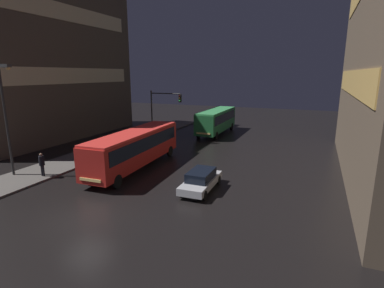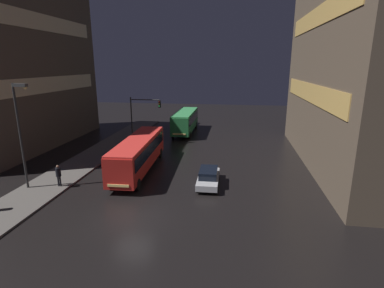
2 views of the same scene
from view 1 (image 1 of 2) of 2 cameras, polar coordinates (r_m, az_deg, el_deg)
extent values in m
plane|color=black|center=(18.41, -19.64, -13.16)|extent=(120.00, 120.00, 0.00)
cube|color=#56514C|center=(31.07, -19.72, -2.23)|extent=(4.00, 48.00, 0.15)
cube|color=#4C4238|center=(42.85, -26.61, 15.86)|extent=(10.00, 22.56, 21.80)
cube|color=beige|center=(39.19, -21.25, 12.03)|extent=(0.24, 19.17, 1.80)
cube|color=beige|center=(39.75, -22.14, 22.00)|extent=(0.24, 19.17, 1.80)
cube|color=#E0B25B|center=(26.08, 28.46, 10.27)|extent=(0.24, 22.01, 1.80)
cube|color=#AD1E19|center=(25.92, -10.73, -0.71)|extent=(3.00, 12.01, 2.50)
cube|color=black|center=(25.81, -10.78, 0.37)|extent=(3.01, 11.06, 1.10)
cube|color=red|center=(25.64, -10.86, 2.18)|extent=(2.94, 11.77, 0.16)
cube|color=#F4CC72|center=(21.47, -18.80, -6.51)|extent=(1.72, 0.18, 0.20)
cylinder|color=black|center=(22.04, -14.10, -6.92)|extent=(0.30, 1.01, 1.00)
cylinder|color=black|center=(23.33, -18.72, -6.10)|extent=(0.30, 1.01, 1.00)
cylinder|color=black|center=(29.64, -4.28, -1.35)|extent=(0.30, 1.01, 1.00)
cylinder|color=black|center=(30.62, -8.12, -0.97)|extent=(0.30, 1.01, 1.00)
cube|color=#236B38|center=(40.53, 4.66, 4.49)|extent=(2.55, 10.05, 2.52)
cube|color=black|center=(40.46, 4.67, 5.21)|extent=(2.61, 9.24, 1.10)
cube|color=#399252|center=(40.35, 4.69, 6.37)|extent=(2.50, 9.85, 0.16)
cube|color=#F4CC72|center=(35.99, 2.16, 2.02)|extent=(1.76, 0.11, 0.20)
cylinder|color=black|center=(37.02, 4.60, 1.59)|extent=(0.25, 1.00, 1.00)
cylinder|color=black|center=(37.78, 1.25, 1.87)|extent=(0.25, 1.00, 1.00)
cylinder|color=black|center=(43.85, 7.53, 3.35)|extent=(0.25, 1.00, 1.00)
cylinder|color=black|center=(44.49, 4.64, 3.56)|extent=(0.25, 1.00, 1.00)
cube|color=#B7B7BC|center=(21.07, 1.72, -7.32)|extent=(1.83, 4.59, 0.50)
cube|color=black|center=(20.88, 1.73, -5.88)|extent=(1.53, 2.53, 0.62)
cylinder|color=black|center=(19.53, 2.33, -9.76)|extent=(0.21, 0.64, 0.64)
cylinder|color=black|center=(20.06, -1.99, -9.11)|extent=(0.21, 0.64, 0.64)
cylinder|color=black|center=(22.32, 5.03, -6.79)|extent=(0.21, 0.64, 0.64)
cylinder|color=black|center=(22.79, 1.19, -6.31)|extent=(0.21, 0.64, 0.64)
cylinder|color=black|center=(26.19, -26.68, -4.52)|extent=(0.14, 0.14, 0.89)
cylinder|color=black|center=(26.06, -26.42, -4.58)|extent=(0.14, 0.14, 0.89)
cylinder|color=black|center=(25.91, -26.74, -2.83)|extent=(0.58, 0.58, 0.74)
sphere|color=#8C664C|center=(25.79, -26.85, -1.81)|extent=(0.22, 0.22, 0.22)
cylinder|color=#2D2D2D|center=(36.21, -7.65, 5.30)|extent=(0.16, 0.16, 6.03)
cylinder|color=#2D2D2D|center=(35.04, -5.11, 9.57)|extent=(3.73, 0.12, 0.12)
cube|color=black|center=(34.25, -2.29, 8.68)|extent=(0.30, 0.24, 0.90)
sphere|color=#390706|center=(34.10, -2.40, 9.14)|extent=(0.18, 0.18, 0.18)
sphere|color=#3B2B07|center=(34.12, -2.39, 8.67)|extent=(0.18, 0.18, 0.18)
sphere|color=green|center=(34.15, -2.39, 8.20)|extent=(0.18, 0.18, 0.18)
cylinder|color=#2D2D2D|center=(26.85, -31.87, 3.66)|extent=(0.18, 0.18, 8.51)
cube|color=#383838|center=(26.14, -32.20, 12.50)|extent=(1.10, 0.36, 0.24)
sphere|color=#F4CC72|center=(25.81, -31.63, 12.25)|extent=(0.32, 0.32, 0.32)
camera|label=2|loc=(7.65, -118.15, 9.85)|focal=28.00mm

